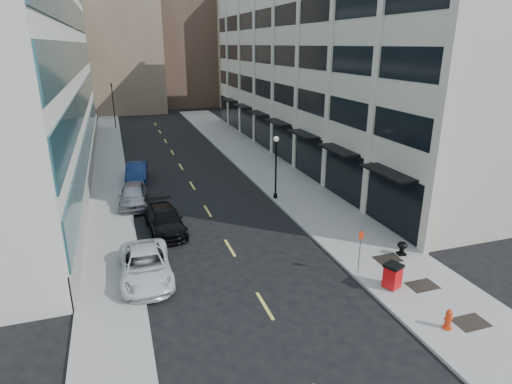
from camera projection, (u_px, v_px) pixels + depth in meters
ground at (281, 333)px, 17.22m from camera, size 160.00×160.00×0.00m
sidewalk_right at (277, 176)px, 37.36m from camera, size 5.00×80.00×0.15m
sidewalk_left at (109, 193)px, 33.22m from camera, size 3.00×80.00×0.15m
building_right at (341, 65)px, 43.51m from camera, size 15.30×46.50×18.25m
skyline_tan_near at (114, 25)px, 72.46m from camera, size 14.00×18.00×28.00m
skyline_brown at (180, 10)px, 78.62m from camera, size 12.00×16.00×34.00m
skyline_tan_far at (59, 44)px, 79.46m from camera, size 12.00×14.00×22.00m
skyline_stone at (242, 50)px, 78.49m from camera, size 10.00×14.00×20.00m
grate_near at (470, 322)px, 17.62m from camera, size 1.40×1.00×0.01m
grate_mid at (422, 285)px, 20.32m from camera, size 1.40×1.00×0.01m
grate_far at (388, 259)px, 22.83m from camera, size 1.40×1.00×0.01m
road_centerline at (199, 197)px, 32.47m from camera, size 0.15×68.20×0.01m
traffic_signal at (111, 86)px, 56.78m from camera, size 0.66×0.66×6.98m
car_white_van at (146, 266)px, 20.94m from camera, size 2.52×5.30×1.46m
car_black_pickup at (165, 220)px, 26.35m from camera, size 2.38×5.16×1.46m
car_silver_sedan at (133, 195)px, 30.53m from camera, size 2.35×4.86×1.60m
car_blue_sedan at (137, 172)px, 35.98m from camera, size 2.15×4.94×1.58m
fire_hydrant at (448, 319)px, 17.13m from camera, size 0.36×0.36×0.90m
trash_bin at (393, 275)px, 19.97m from camera, size 0.97×0.97×1.21m
lamppost at (276, 161)px, 30.99m from camera, size 0.40×0.40×4.78m
sign_post at (360, 245)px, 20.91m from camera, size 0.29×0.08×2.45m
urn_planter at (402, 247)px, 23.15m from camera, size 0.55×0.55×0.76m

